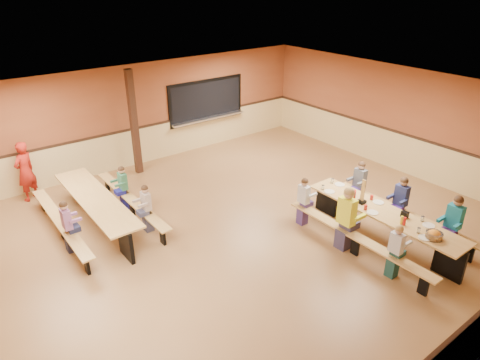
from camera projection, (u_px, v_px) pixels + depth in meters
ground at (234, 235)px, 9.59m from camera, size 12.00×12.00×0.00m
room_envelope at (233, 208)px, 9.28m from camera, size 12.04×10.04×3.02m
kitchen_pass_through at (207, 103)px, 13.90m from camera, size 2.78×0.28×1.38m
structural_post at (134, 123)px, 11.97m from camera, size 0.18×0.18×3.00m
cafeteria_table_main at (382, 220)px, 9.15m from camera, size 1.91×3.70×0.74m
cafeteria_table_second at (97, 206)px, 9.70m from camera, size 1.91×3.70×0.74m
seated_child_white_left at (395, 252)px, 8.05m from camera, size 0.33×0.27×1.12m
seated_adult_yellow at (346, 219)px, 8.85m from camera, size 0.46×0.38×1.40m
seated_child_grey_left at (303, 202)px, 9.78m from camera, size 0.34×0.28×1.15m
seated_child_teal_right at (453, 225)px, 8.76m from camera, size 0.40×0.33×1.28m
seated_child_navy_right at (400, 203)px, 9.65m from camera, size 0.38×0.31×1.23m
seated_child_char_right at (359, 185)px, 10.48m from camera, size 0.37×0.30×1.21m
seated_child_purple_sec at (68, 227)px, 8.79m from camera, size 0.34×0.28×1.16m
seated_child_green_sec at (124, 188)px, 10.41m from camera, size 0.33×0.27×1.13m
seated_child_tan_sec at (147, 209)px, 9.52m from camera, size 0.33×0.27×1.12m
standing_woman at (25, 171)px, 10.77m from camera, size 0.69×0.63×1.57m
punch_pitcher at (352, 195)px, 9.49m from camera, size 0.16×0.16×0.22m
chip_bowl at (434, 235)px, 8.11m from camera, size 0.32×0.32×0.15m
napkin_dispenser at (405, 214)px, 8.81m from camera, size 0.10×0.14×0.13m
condiment_mustard at (402, 220)px, 8.57m from camera, size 0.06×0.06×0.17m
condiment_ketchup at (405, 221)px, 8.53m from camera, size 0.06×0.06×0.17m
table_paddle at (362, 197)px, 9.33m from camera, size 0.16×0.16×0.56m
place_settings at (384, 209)px, 9.03m from camera, size 0.65×3.30×0.11m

